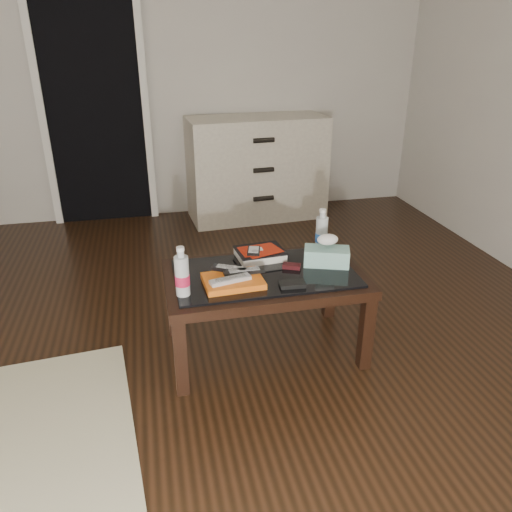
{
  "coord_description": "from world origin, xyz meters",
  "views": [
    {
      "loc": [
        -0.02,
        -2.05,
        1.57
      ],
      "look_at": [
        0.47,
        0.16,
        0.55
      ],
      "focal_mm": 35.0,
      "sensor_mm": 36.0,
      "label": 1
    }
  ],
  "objects_px": {
    "water_bottle_left": "(182,271)",
    "water_bottle_right": "(322,230)",
    "coffee_table": "(265,284)",
    "dresser": "(257,168)",
    "tissue_box": "(327,256)",
    "textbook": "(260,254)"
  },
  "relations": [
    {
      "from": "water_bottle_left",
      "to": "water_bottle_right",
      "type": "relative_size",
      "value": 1.0
    },
    {
      "from": "coffee_table",
      "to": "dresser",
      "type": "bearing_deg",
      "value": 78.31
    },
    {
      "from": "water_bottle_left",
      "to": "tissue_box",
      "type": "distance_m",
      "value": 0.78
    },
    {
      "from": "dresser",
      "to": "tissue_box",
      "type": "relative_size",
      "value": 5.36
    },
    {
      "from": "dresser",
      "to": "tissue_box",
      "type": "height_order",
      "value": "dresser"
    },
    {
      "from": "water_bottle_left",
      "to": "water_bottle_right",
      "type": "height_order",
      "value": "same"
    },
    {
      "from": "dresser",
      "to": "coffee_table",
      "type": "bearing_deg",
      "value": -105.75
    },
    {
      "from": "water_bottle_left",
      "to": "water_bottle_right",
      "type": "bearing_deg",
      "value": 23.84
    },
    {
      "from": "dresser",
      "to": "textbook",
      "type": "xyz_separation_m",
      "value": [
        -0.41,
        -1.91,
        0.03
      ]
    },
    {
      "from": "water_bottle_right",
      "to": "tissue_box",
      "type": "xyz_separation_m",
      "value": [
        -0.04,
        -0.19,
        -0.07
      ]
    },
    {
      "from": "coffee_table",
      "to": "dresser",
      "type": "relative_size",
      "value": 0.81
    },
    {
      "from": "water_bottle_right",
      "to": "coffee_table",
      "type": "bearing_deg",
      "value": -150.61
    },
    {
      "from": "textbook",
      "to": "water_bottle_right",
      "type": "distance_m",
      "value": 0.37
    },
    {
      "from": "water_bottle_left",
      "to": "tissue_box",
      "type": "height_order",
      "value": "water_bottle_left"
    },
    {
      "from": "water_bottle_left",
      "to": "tissue_box",
      "type": "bearing_deg",
      "value": 12.21
    },
    {
      "from": "tissue_box",
      "to": "dresser",
      "type": "bearing_deg",
      "value": 106.9
    },
    {
      "from": "dresser",
      "to": "water_bottle_left",
      "type": "bearing_deg",
      "value": -115.01
    },
    {
      "from": "coffee_table",
      "to": "water_bottle_right",
      "type": "height_order",
      "value": "water_bottle_right"
    },
    {
      "from": "water_bottle_right",
      "to": "water_bottle_left",
      "type": "bearing_deg",
      "value": -156.16
    },
    {
      "from": "dresser",
      "to": "textbook",
      "type": "bearing_deg",
      "value": -106.32
    },
    {
      "from": "water_bottle_left",
      "to": "water_bottle_right",
      "type": "distance_m",
      "value": 0.87
    },
    {
      "from": "textbook",
      "to": "coffee_table",
      "type": "bearing_deg",
      "value": -100.64
    }
  ]
}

